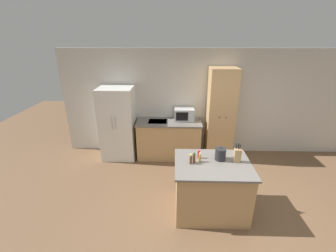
{
  "coord_description": "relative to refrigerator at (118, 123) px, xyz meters",
  "views": [
    {
      "loc": [
        -0.83,
        -3.07,
        2.85
      ],
      "look_at": [
        -0.96,
        1.4,
        1.05
      ],
      "focal_mm": 24.0,
      "sensor_mm": 36.0,
      "label": 1
    }
  ],
  "objects": [
    {
      "name": "ground_plane",
      "position": [
        2.19,
        -1.96,
        -0.88
      ],
      "size": [
        14.0,
        14.0,
        0.0
      ],
      "primitive_type": "plane",
      "color": "brown"
    },
    {
      "name": "kitchen_island",
      "position": [
        1.99,
        -1.87,
        -0.41
      ],
      "size": [
        1.24,
        0.96,
        0.94
      ],
      "color": "tan",
      "rests_on": "ground_plane"
    },
    {
      "name": "spice_bottle_amber_oil",
      "position": [
        1.63,
        -1.89,
        0.14
      ],
      "size": [
        0.04,
        0.04,
        0.17
      ],
      "color": "#563319",
      "rests_on": "kitchen_island"
    },
    {
      "name": "spice_bottle_tall_dark",
      "position": [
        1.78,
        -1.82,
        0.13
      ],
      "size": [
        0.04,
        0.04,
        0.16
      ],
      "color": "gold",
      "rests_on": "kitchen_island"
    },
    {
      "name": "knife_block",
      "position": [
        2.39,
        -1.81,
        0.18
      ],
      "size": [
        0.11,
        0.08,
        0.33
      ],
      "color": "tan",
      "rests_on": "kitchen_island"
    },
    {
      "name": "pantry_cabinet",
      "position": [
        2.45,
        0.06,
        0.22
      ],
      "size": [
        0.62,
        0.59,
        2.21
      ],
      "color": "tan",
      "rests_on": "ground_plane"
    },
    {
      "name": "wall_back",
      "position": [
        2.19,
        0.37,
        0.42
      ],
      "size": [
        7.2,
        0.06,
        2.6
      ],
      "color": "beige",
      "rests_on": "ground_plane"
    },
    {
      "name": "spice_bottle_short_red",
      "position": [
        1.78,
        -1.7,
        0.12
      ],
      "size": [
        0.05,
        0.05,
        0.14
      ],
      "color": "#B2281E",
      "rests_on": "kitchen_island"
    },
    {
      "name": "spice_bottle_green_herb",
      "position": [
        1.68,
        -1.85,
        0.14
      ],
      "size": [
        0.05,
        0.05,
        0.18
      ],
      "color": "#563319",
      "rests_on": "kitchen_island"
    },
    {
      "name": "back_counter",
      "position": [
        1.23,
        0.02,
        -0.41
      ],
      "size": [
        1.56,
        0.68,
        0.94
      ],
      "color": "tan",
      "rests_on": "ground_plane"
    },
    {
      "name": "kettle",
      "position": [
        2.13,
        -1.74,
        0.16
      ],
      "size": [
        0.18,
        0.18,
        0.23
      ],
      "color": "#232326",
      "rests_on": "kitchen_island"
    },
    {
      "name": "microwave",
      "position": [
        1.6,
        0.15,
        0.2
      ],
      "size": [
        0.48,
        0.36,
        0.29
      ],
      "color": "#B2B5B7",
      "rests_on": "back_counter"
    },
    {
      "name": "refrigerator",
      "position": [
        0.0,
        0.0,
        0.0
      ],
      "size": [
        0.8,
        0.71,
        1.76
      ],
      "color": "white",
      "rests_on": "ground_plane"
    }
  ]
}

